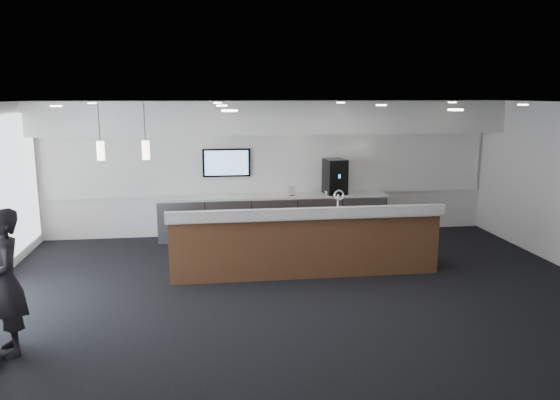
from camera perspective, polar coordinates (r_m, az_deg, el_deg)
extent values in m
plane|color=black|center=(8.78, 2.27, -9.92)|extent=(10.00, 10.00, 0.00)
cube|color=black|center=(8.20, 2.43, 10.06)|extent=(10.00, 8.00, 0.02)
cube|color=white|center=(12.27, -0.94, 3.35)|extent=(10.00, 0.02, 3.00)
cube|color=white|center=(11.72, -0.69, 8.64)|extent=(10.00, 0.90, 0.70)
cube|color=white|center=(12.22, -0.92, 3.80)|extent=(9.80, 0.06, 1.40)
cube|color=#93969B|center=(12.10, -0.72, -1.81)|extent=(5.00, 0.60, 0.90)
cube|color=white|center=(12.00, -0.72, 0.41)|extent=(5.06, 0.66, 0.05)
cylinder|color=white|center=(11.70, -10.29, -2.20)|extent=(0.60, 0.02, 0.02)
cylinder|color=white|center=(11.70, -5.39, -2.08)|extent=(0.60, 0.02, 0.02)
cylinder|color=white|center=(11.78, -0.53, -1.93)|extent=(0.60, 0.02, 0.02)
cylinder|color=white|center=(11.95, 4.24, -1.78)|extent=(0.60, 0.02, 0.02)
cylinder|color=white|center=(12.19, 8.84, -1.63)|extent=(0.60, 0.02, 0.02)
cube|color=black|center=(12.08, -5.61, 3.90)|extent=(1.05, 0.07, 0.62)
cube|color=#3983E7|center=(12.04, -5.61, 3.88)|extent=(0.95, 0.01, 0.54)
cylinder|color=#FFEEC6|center=(8.96, -13.90, 5.03)|extent=(0.12, 0.12, 0.30)
cylinder|color=#FFEEC6|center=(9.06, -18.31, 4.86)|extent=(0.12, 0.12, 0.30)
cube|color=brown|center=(9.66, 2.59, -4.67)|extent=(4.68, 0.66, 1.05)
cube|color=white|center=(9.53, 2.62, -1.45)|extent=(4.76, 0.74, 0.06)
cube|color=white|center=(9.15, 3.05, -1.40)|extent=(4.76, 0.13, 0.18)
cylinder|color=white|center=(9.71, 6.08, -0.24)|extent=(0.04, 0.04, 0.28)
torus|color=white|center=(9.63, 6.18, 0.51)|extent=(0.19, 0.03, 0.19)
cube|color=black|center=(12.17, 5.76, 2.46)|extent=(0.51, 0.55, 0.77)
cube|color=white|center=(11.98, 6.02, 0.49)|extent=(0.28, 0.12, 0.02)
cube|color=silver|center=(11.92, 1.21, 0.97)|extent=(0.16, 0.05, 0.21)
cube|color=silver|center=(12.08, 5.75, 1.13)|extent=(0.18, 0.08, 0.25)
imported|color=black|center=(7.42, -26.72, -7.71)|extent=(0.67, 0.78, 1.80)
imported|color=white|center=(12.20, 7.45, 0.81)|extent=(0.09, 0.09, 0.09)
imported|color=white|center=(12.16, 6.81, 0.79)|extent=(0.13, 0.13, 0.09)
imported|color=white|center=(12.13, 6.17, 0.78)|extent=(0.11, 0.11, 0.09)
imported|color=white|center=(12.10, 5.53, 0.76)|extent=(0.12, 0.12, 0.09)
imported|color=white|center=(12.07, 4.88, 0.75)|extent=(0.12, 0.12, 0.09)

